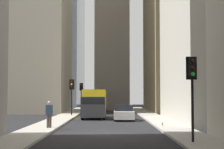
% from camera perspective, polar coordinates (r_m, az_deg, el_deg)
% --- Properties ---
extents(ground_plane, '(135.00, 135.00, 0.00)m').
position_cam_1_polar(ground_plane, '(23.29, -0.71, -8.82)').
color(ground_plane, black).
extents(sidewalk_right, '(90.00, 2.20, 0.14)m').
position_cam_1_polar(sidewalk_right, '(23.74, -11.76, -8.48)').
color(sidewalk_right, '#A8A399').
rests_on(sidewalk_right, ground_plane).
extents(sidewalk_left, '(90.00, 2.20, 0.14)m').
position_cam_1_polar(sidewalk_left, '(23.68, 10.37, -8.50)').
color(sidewalk_left, '#A8A399').
rests_on(sidewalk_left, ground_plane).
extents(building_left_far, '(17.19, 10.00, 28.11)m').
position_cam_1_polar(building_left_far, '(55.69, 10.65, 9.16)').
color(building_left_far, '#9E8966').
rests_on(building_left_far, ground_plane).
extents(delivery_truck, '(6.46, 2.25, 2.84)m').
position_cam_1_polar(delivery_truck, '(37.74, -2.68, -4.38)').
color(delivery_truck, yellow).
rests_on(delivery_truck, ground_plane).
extents(sedan_white, '(4.30, 1.78, 1.42)m').
position_cam_1_polar(sedan_white, '(34.84, 1.75, -5.80)').
color(sedan_white, silver).
rests_on(sedan_white, ground_plane).
extents(traffic_light_foreground, '(0.43, 0.52, 4.02)m').
position_cam_1_polar(traffic_light_foreground, '(18.26, 11.94, -0.63)').
color(traffic_light_foreground, black).
rests_on(traffic_light_foreground, sidewalk_left).
extents(traffic_light_midblock, '(0.43, 0.52, 3.87)m').
position_cam_1_polar(traffic_light_midblock, '(41.42, -6.07, -2.14)').
color(traffic_light_midblock, black).
rests_on(traffic_light_midblock, sidewalk_right).
extents(traffic_light_far_junction, '(0.43, 0.52, 3.91)m').
position_cam_1_polar(traffic_light_far_junction, '(56.09, -4.63, -2.34)').
color(traffic_light_far_junction, black).
rests_on(traffic_light_far_junction, sidewalk_right).
extents(pedestrian, '(0.26, 0.44, 1.77)m').
position_cam_1_polar(pedestrian, '(25.87, -9.41, -5.74)').
color(pedestrian, '#473D33').
rests_on(pedestrian, sidewalk_right).
extents(discarded_bottle, '(0.07, 0.07, 0.27)m').
position_cam_1_polar(discarded_bottle, '(27.44, 7.56, -7.39)').
color(discarded_bottle, brown).
rests_on(discarded_bottle, sidewalk_left).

